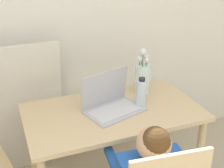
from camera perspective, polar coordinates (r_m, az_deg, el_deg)
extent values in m
cube|color=white|center=(2.45, -9.31, 12.18)|extent=(6.40, 0.05, 2.50)
cube|color=#D6B784|center=(2.09, 0.18, -5.18)|extent=(1.16, 0.65, 0.03)
cylinder|color=#D6B784|center=(2.33, 15.45, -13.71)|extent=(0.05, 0.05, 0.71)
cylinder|color=#D6B784|center=(2.42, -14.41, -11.91)|extent=(0.05, 0.05, 0.71)
cylinder|color=#D6B784|center=(2.70, 8.64, -7.20)|extent=(0.05, 0.05, 0.71)
sphere|color=tan|center=(1.54, 7.67, -10.76)|extent=(0.17, 0.17, 0.17)
sphere|color=#4C3319|center=(1.51, 7.94, -10.40)|extent=(0.15, 0.15, 0.15)
cylinder|color=#1E4C9E|center=(1.88, 8.91, -12.47)|extent=(0.08, 0.24, 0.06)
cylinder|color=#1E4C9E|center=(1.80, 0.26, -14.07)|extent=(0.08, 0.24, 0.06)
cube|color=#B2B2B7|center=(2.07, 0.51, -4.96)|extent=(0.42, 0.34, 0.01)
cube|color=silver|center=(2.06, 0.51, -4.81)|extent=(0.36, 0.26, 0.00)
cube|color=#B2B2B7|center=(2.08, -1.31, -0.76)|extent=(0.36, 0.14, 0.24)
cube|color=silver|center=(2.09, -1.37, -0.71)|extent=(0.33, 0.12, 0.22)
cylinder|color=silver|center=(2.30, 5.62, 0.93)|extent=(0.11, 0.11, 0.21)
cylinder|color=#3D7A38|center=(2.29, 6.14, 2.26)|extent=(0.01, 0.01, 0.23)
sphere|color=white|center=(2.25, 6.27, 4.96)|extent=(0.04, 0.04, 0.04)
cylinder|color=#3D7A38|center=(2.29, 5.40, 2.55)|extent=(0.01, 0.01, 0.25)
sphere|color=white|center=(2.25, 5.53, 5.48)|extent=(0.04, 0.04, 0.04)
cylinder|color=#3D7A38|center=(2.27, 5.03, 2.02)|extent=(0.01, 0.01, 0.22)
sphere|color=white|center=(2.23, 5.13, 4.65)|extent=(0.04, 0.04, 0.04)
cylinder|color=#3D7A38|center=(2.24, 5.59, 2.51)|extent=(0.01, 0.01, 0.28)
sphere|color=white|center=(2.19, 5.74, 5.96)|extent=(0.05, 0.05, 0.05)
cylinder|color=#3D7A38|center=(2.27, 6.24, 1.81)|extent=(0.01, 0.01, 0.22)
sphere|color=white|center=(2.23, 6.37, 4.38)|extent=(0.03, 0.03, 0.03)
cylinder|color=silver|center=(2.10, 5.39, -1.75)|extent=(0.07, 0.07, 0.19)
cylinder|color=#262628|center=(2.06, 5.51, 0.86)|extent=(0.04, 0.04, 0.02)
cube|color=silver|center=(2.52, -16.50, -5.09)|extent=(0.66, 0.17, 1.12)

